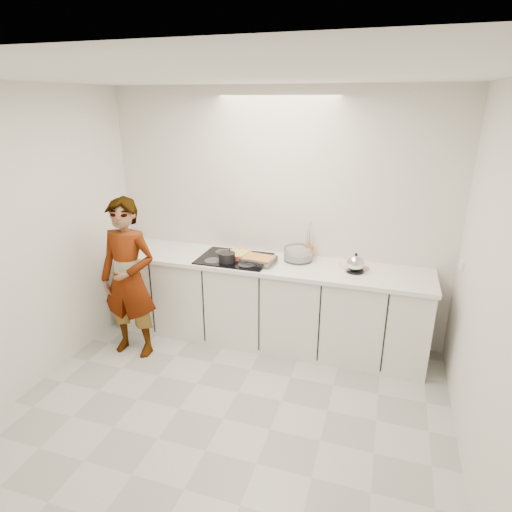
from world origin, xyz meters
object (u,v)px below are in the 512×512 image
(tart_dish, at_px, (239,254))
(baking_dish, at_px, (259,259))
(hob, at_px, (234,258))
(utensil_crock, at_px, (308,252))
(kettle, at_px, (355,264))
(cook, at_px, (129,279))
(mixing_bowl, at_px, (298,254))
(saucepan, at_px, (227,257))

(tart_dish, bearing_deg, baking_dish, -24.74)
(hob, distance_m, utensil_crock, 0.77)
(kettle, relative_size, utensil_crock, 1.65)
(kettle, height_order, cook, cook)
(utensil_crock, bearing_deg, mixing_bowl, -127.89)
(kettle, height_order, utensil_crock, kettle)
(saucepan, relative_size, baking_dish, 0.64)
(utensil_crock, bearing_deg, baking_dish, -142.95)
(tart_dish, bearing_deg, kettle, -1.57)
(baking_dish, relative_size, cook, 0.21)
(tart_dish, distance_m, baking_dish, 0.27)
(saucepan, bearing_deg, cook, -152.02)
(hob, xyz_separation_m, cook, (-0.89, -0.58, -0.11))
(tart_dish, relative_size, mixing_bowl, 0.96)
(mixing_bowl, bearing_deg, hob, -165.77)
(baking_dish, bearing_deg, utensil_crock, 37.05)
(hob, height_order, saucepan, saucepan)
(cook, bearing_deg, baking_dish, 23.30)
(hob, distance_m, kettle, 1.22)
(baking_dish, height_order, kettle, kettle)
(kettle, relative_size, cook, 0.14)
(tart_dish, xyz_separation_m, cook, (-0.92, -0.63, -0.14))
(mixing_bowl, bearing_deg, cook, -154.02)
(mixing_bowl, xyz_separation_m, kettle, (0.59, -0.14, 0.02))
(tart_dish, height_order, kettle, kettle)
(hob, height_order, tart_dish, tart_dish)
(mixing_bowl, distance_m, cook, 1.71)
(baking_dish, bearing_deg, cook, -156.01)
(saucepan, distance_m, baking_dish, 0.32)
(tart_dish, bearing_deg, hob, -122.45)
(saucepan, distance_m, kettle, 1.26)
(hob, height_order, utensil_crock, utensil_crock)
(baking_dish, xyz_separation_m, utensil_crock, (0.44, 0.33, 0.02))
(saucepan, relative_size, mixing_bowl, 0.65)
(cook, bearing_deg, saucepan, 27.29)
(hob, bearing_deg, cook, -146.84)
(mixing_bowl, bearing_deg, saucepan, -156.70)
(utensil_crock, bearing_deg, hob, -159.38)
(mixing_bowl, bearing_deg, kettle, -13.55)
(hob, relative_size, tart_dish, 2.23)
(saucepan, bearing_deg, hob, 75.10)
(saucepan, relative_size, utensil_crock, 1.67)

